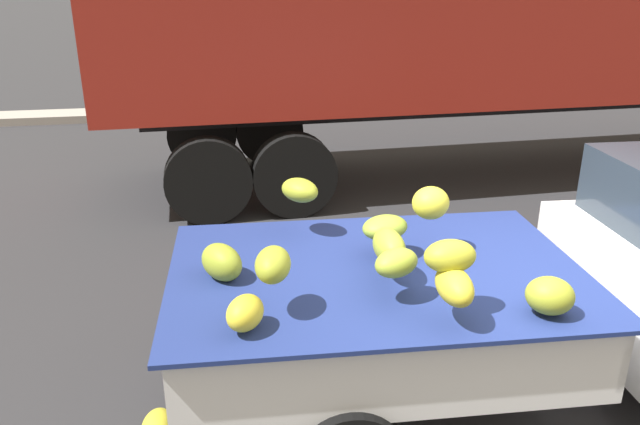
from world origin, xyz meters
The scene contains 4 objects.
ground centered at (0.00, 0.00, 0.00)m, with size 220.00×220.00×0.00m, color #28282B.
curb_strip centered at (0.00, 10.36, 0.08)m, with size 80.00×0.80×0.16m, color gray.
pickup_truck centered at (1.04, 0.19, 0.88)m, with size 5.01×2.10×1.70m.
semi_trailer centered at (2.52, 5.45, 2.54)m, with size 12.09×3.02×3.95m.
Camera 1 is at (-1.93, -3.39, 2.98)m, focal length 35.05 mm.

